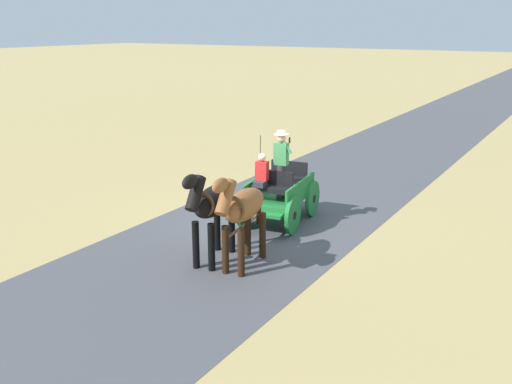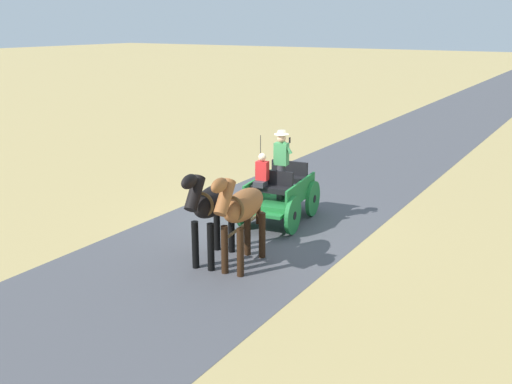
{
  "view_description": "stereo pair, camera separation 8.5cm",
  "coord_description": "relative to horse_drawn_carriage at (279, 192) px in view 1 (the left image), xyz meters",
  "views": [
    {
      "loc": [
        -7.24,
        12.12,
        5.06
      ],
      "look_at": [
        -0.27,
        0.7,
        1.1
      ],
      "focal_mm": 40.27,
      "sensor_mm": 36.0,
      "label": 1
    },
    {
      "loc": [
        -7.32,
        12.07,
        5.06
      ],
      "look_at": [
        -0.27,
        0.7,
        1.1
      ],
      "focal_mm": 40.27,
      "sensor_mm": 36.0,
      "label": 2
    }
  ],
  "objects": [
    {
      "name": "horse_off_side",
      "position": [
        -0.05,
        3.05,
        0.51
      ],
      "size": [
        0.84,
        2.15,
        2.21
      ],
      "color": "black",
      "rests_on": "ground"
    },
    {
      "name": "ground_plane",
      "position": [
        0.28,
        0.41,
        -0.82
      ],
      "size": [
        200.0,
        200.0,
        0.0
      ],
      "primitive_type": "plane",
      "color": "tan"
    },
    {
      "name": "road_surface",
      "position": [
        0.28,
        0.41,
        -0.81
      ],
      "size": [
        5.41,
        160.0,
        0.01
      ],
      "primitive_type": "cube",
      "color": "#4C4C51",
      "rests_on": "ground"
    },
    {
      "name": "horse_drawn_carriage",
      "position": [
        0.0,
        0.0,
        0.0
      ],
      "size": [
        1.72,
        4.51,
        2.5
      ],
      "color": "#1E7233",
      "rests_on": "ground"
    },
    {
      "name": "horse_near_side",
      "position": [
        -0.76,
        2.95,
        0.51
      ],
      "size": [
        0.75,
        2.14,
        2.21
      ],
      "color": "brown",
      "rests_on": "ground"
    }
  ]
}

